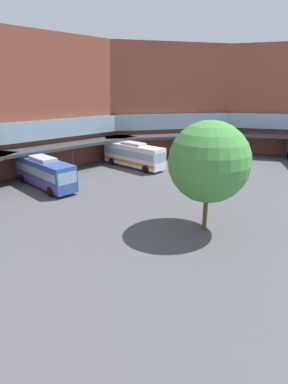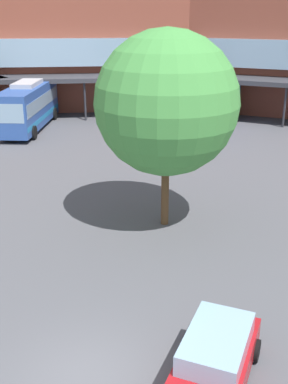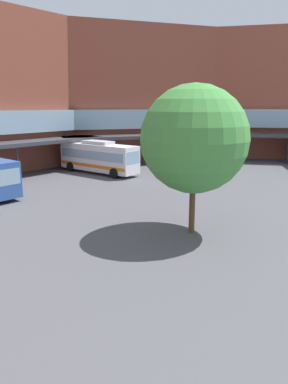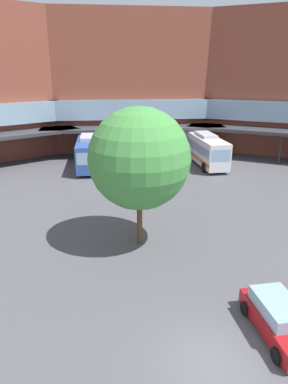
# 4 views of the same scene
# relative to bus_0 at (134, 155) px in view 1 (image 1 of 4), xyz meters

# --- Properties ---
(station_building) EXTENTS (88.80, 48.71, 18.18)m
(station_building) POSITION_rel_bus_0_xyz_m (-15.76, -1.68, 6.77)
(station_building) COLOR brown
(station_building) RESTS_ON ground
(bus_0) EXTENTS (4.66, 10.60, 3.72)m
(bus_0) POSITION_rel_bus_0_xyz_m (0.00, 0.00, 0.00)
(bus_0) COLOR white
(bus_0) RESTS_ON ground
(bus_2) EXTENTS (10.29, 9.14, 4.01)m
(bus_2) POSITION_rel_bus_0_xyz_m (10.00, -9.55, 0.15)
(bus_2) COLOR silver
(bus_2) RESTS_ON ground
(bus_4) EXTENTS (5.21, 10.71, 3.65)m
(bus_4) POSITION_rel_bus_0_xyz_m (-13.20, 4.22, -0.03)
(bus_4) COLOR #2D519E
(bus_4) RESTS_ON ground
(plaza_tree) EXTENTS (6.37, 6.37, 8.95)m
(plaza_tree) POSITION_rel_bus_0_xyz_m (-14.74, -15.95, 3.87)
(plaza_tree) COLOR brown
(plaza_tree) RESTS_ON ground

